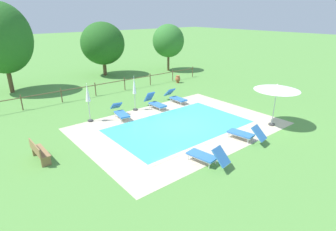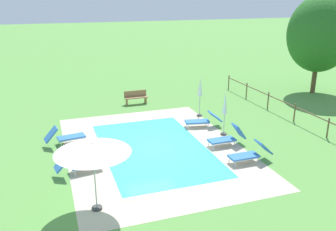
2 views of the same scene
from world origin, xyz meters
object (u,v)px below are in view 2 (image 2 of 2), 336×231
patio_umbrella_closed_row_centre (225,107)px  wooden_bench_lawn_side (136,97)px  sun_lounger_north_mid (65,136)px  sun_lounger_north_far (227,138)px  patio_umbrella_closed_row_mid_west (200,90)px  sun_lounger_north_end (80,164)px  sun_lounger_south_near_corner (250,154)px  sun_lounger_north_near_steps (202,120)px  tree_west_mid (320,34)px  patio_umbrella_open_foreground (93,148)px

patio_umbrella_closed_row_centre → wooden_bench_lawn_side: 7.50m
sun_lounger_north_mid → sun_lounger_north_far: (2.66, 7.26, 0.01)m
sun_lounger_north_far → patio_umbrella_closed_row_mid_west: 4.63m
patio_umbrella_closed_row_mid_west → wooden_bench_lawn_side: (-3.67, -2.95, -1.12)m
sun_lounger_north_end → sun_lounger_south_near_corner: size_ratio=1.02×
sun_lounger_north_near_steps → tree_west_mid: size_ratio=0.30×
wooden_bench_lawn_side → patio_umbrella_closed_row_mid_west: bearing=38.8°
sun_lounger_south_near_corner → tree_west_mid: bearing=129.4°
sun_lounger_north_mid → patio_umbrella_closed_row_centre: 7.96m
sun_lounger_north_mid → patio_umbrella_closed_row_mid_west: size_ratio=0.85×
sun_lounger_north_mid → sun_lounger_south_near_corner: size_ratio=1.01×
sun_lounger_north_mid → patio_umbrella_open_foreground: patio_umbrella_open_foreground is taller
patio_umbrella_closed_row_centre → tree_west_mid: 11.72m
patio_umbrella_open_foreground → tree_west_mid: size_ratio=0.36×
patio_umbrella_open_foreground → patio_umbrella_closed_row_centre: bearing=123.3°
sun_lounger_north_near_steps → tree_west_mid: tree_west_mid is taller
patio_umbrella_closed_row_centre → wooden_bench_lawn_side: patio_umbrella_closed_row_centre is taller
sun_lounger_north_far → sun_lounger_south_near_corner: sun_lounger_north_far is taller
sun_lounger_north_near_steps → patio_umbrella_open_foreground: 9.22m
tree_west_mid → patio_umbrella_closed_row_mid_west: bearing=-77.5°
sun_lounger_north_far → sun_lounger_north_end: size_ratio=0.92×
sun_lounger_north_mid → sun_lounger_north_end: bearing=6.2°
sun_lounger_north_end → sun_lounger_south_near_corner: 7.14m
tree_west_mid → sun_lounger_south_near_corner: bearing=-50.6°
sun_lounger_south_near_corner → patio_umbrella_closed_row_centre: (-3.20, 0.41, 1.11)m
sun_lounger_north_mid → sun_lounger_north_end: sun_lounger_north_mid is taller
sun_lounger_north_end → wooden_bench_lawn_side: size_ratio=1.32×
sun_lounger_north_near_steps → wooden_bench_lawn_side: size_ratio=1.37×
sun_lounger_north_far → patio_umbrella_open_foreground: patio_umbrella_open_foreground is taller
patio_umbrella_open_foreground → wooden_bench_lawn_side: patio_umbrella_open_foreground is taller
sun_lounger_north_near_steps → wooden_bench_lawn_side: bearing=-156.3°
patio_umbrella_open_foreground → patio_umbrella_closed_row_centre: 8.61m
wooden_bench_lawn_side → patio_umbrella_closed_row_centre: bearing=23.1°
sun_lounger_north_far → sun_lounger_north_end: 6.93m
patio_umbrella_open_foreground → patio_umbrella_closed_row_centre: (-4.71, 7.17, -0.74)m
patio_umbrella_open_foreground → tree_west_mid: (-10.09, 17.21, 2.02)m
sun_lounger_south_near_corner → patio_umbrella_closed_row_mid_west: size_ratio=0.84×
sun_lounger_south_near_corner → tree_west_mid: tree_west_mid is taller
tree_west_mid → patio_umbrella_closed_row_centre: bearing=-61.8°
patio_umbrella_closed_row_centre → sun_lounger_north_far: bearing=-21.4°
sun_lounger_north_near_steps → tree_west_mid: 11.95m
sun_lounger_north_far → tree_west_mid: bearing=122.3°
sun_lounger_north_far → sun_lounger_south_near_corner: size_ratio=0.94×
sun_lounger_north_far → patio_umbrella_closed_row_mid_west: patio_umbrella_closed_row_mid_west is taller
patio_umbrella_closed_row_mid_west → wooden_bench_lawn_side: size_ratio=1.54×
patio_umbrella_open_foreground → sun_lounger_south_near_corner: bearing=102.6°
sun_lounger_south_near_corner → wooden_bench_lawn_side: size_ratio=1.29×
sun_lounger_north_mid → sun_lounger_north_far: 7.73m
wooden_bench_lawn_side → tree_west_mid: 13.58m
sun_lounger_north_end → tree_west_mid: bearing=112.4°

